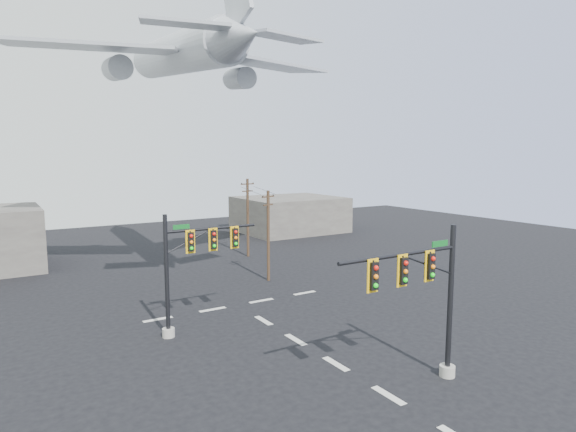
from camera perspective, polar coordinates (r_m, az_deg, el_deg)
ground at (r=27.00m, az=5.70°, el=-17.06°), size 120.00×120.00×0.00m
lane_markings at (r=31.06m, az=-0.47°, el=-13.67°), size 14.00×21.20×0.01m
signal_mast_near at (r=24.00m, az=16.13°, el=-9.31°), size 7.41×0.85×7.74m
signal_mast_far at (r=30.48m, az=-11.50°, el=-5.89°), size 6.36×0.83×7.59m
utility_pole_a at (r=42.41m, az=-2.35°, el=-2.14°), size 1.53×0.70×8.03m
utility_pole_b at (r=52.74m, az=-4.79°, el=-0.01°), size 1.73×0.41×8.57m
power_lines at (r=47.20m, az=-3.74°, el=3.08°), size 4.69×10.20×0.03m
airliner at (r=43.65m, az=-12.63°, el=18.19°), size 29.25×30.75×8.00m
building_right at (r=70.60m, az=0.16°, el=0.22°), size 14.00×12.00×5.00m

